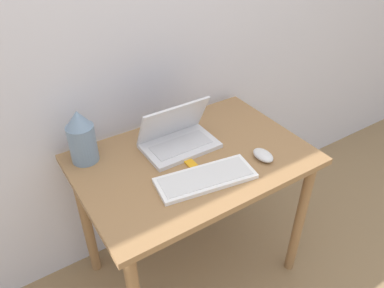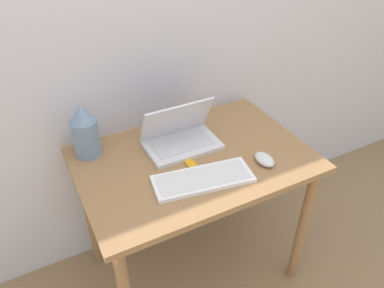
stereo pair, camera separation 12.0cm
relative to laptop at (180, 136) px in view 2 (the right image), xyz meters
The scene contains 7 objects.
wall_back 0.52m from the laptop, 87.75° to the left, with size 6.00×0.05×2.50m.
desk 0.20m from the laptop, 84.09° to the right, with size 1.02×0.69×0.78m.
laptop is the anchor object (origin of this frame).
keyboard 0.27m from the laptop, 96.24° to the right, with size 0.43×0.22×0.02m.
mouse 0.39m from the laptop, 47.65° to the right, with size 0.07×0.11×0.04m.
vase 0.42m from the laptop, 162.15° to the left, with size 0.12×0.12×0.25m.
mp3_player 0.16m from the laptop, 99.48° to the right, with size 0.04×0.06×0.01m.
Camera 2 is at (-0.61, -0.82, 1.78)m, focal length 35.00 mm.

